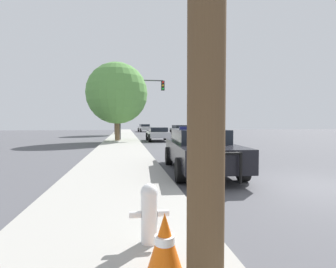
{
  "coord_description": "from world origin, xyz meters",
  "views": [
    {
      "loc": [
        -4.85,
        -5.98,
        1.66
      ],
      "look_at": [
        -1.74,
        12.8,
        0.84
      ],
      "focal_mm": 28.0,
      "sensor_mm": 36.0,
      "label": 1
    }
  ],
  "objects_px": {
    "car_background_midblock": "(158,133)",
    "car_background_oncoming": "(180,129)",
    "fire_hydrant": "(149,211)",
    "tree_sidewalk_far": "(116,101)",
    "tree_sidewalk_mid": "(117,93)",
    "police_car": "(199,149)",
    "traffic_light": "(137,96)",
    "car_background_distant": "(144,128)",
    "traffic_cone": "(165,242)"
  },
  "relations": [
    {
      "from": "car_background_oncoming",
      "to": "tree_sidewalk_far",
      "type": "bearing_deg",
      "value": -7.25
    },
    {
      "from": "car_background_oncoming",
      "to": "traffic_light",
      "type": "bearing_deg",
      "value": 55.97
    },
    {
      "from": "car_background_distant",
      "to": "car_background_oncoming",
      "type": "distance_m",
      "value": 12.98
    },
    {
      "from": "car_background_distant",
      "to": "tree_sidewalk_mid",
      "type": "relative_size",
      "value": 0.7
    },
    {
      "from": "tree_sidewalk_mid",
      "to": "traffic_cone",
      "type": "bearing_deg",
      "value": -87.08
    },
    {
      "from": "police_car",
      "to": "tree_sidewalk_far",
      "type": "height_order",
      "value": "tree_sidewalk_far"
    },
    {
      "from": "car_background_oncoming",
      "to": "car_background_distant",
      "type": "bearing_deg",
      "value": -76.93
    },
    {
      "from": "tree_sidewalk_far",
      "to": "tree_sidewalk_mid",
      "type": "bearing_deg",
      "value": -87.71
    },
    {
      "from": "police_car",
      "to": "tree_sidewalk_mid",
      "type": "height_order",
      "value": "tree_sidewalk_mid"
    },
    {
      "from": "traffic_light",
      "to": "tree_sidewalk_mid",
      "type": "relative_size",
      "value": 0.84
    },
    {
      "from": "car_background_oncoming",
      "to": "tree_sidewalk_mid",
      "type": "height_order",
      "value": "tree_sidewalk_mid"
    },
    {
      "from": "car_background_midblock",
      "to": "car_background_distant",
      "type": "height_order",
      "value": "car_background_distant"
    },
    {
      "from": "fire_hydrant",
      "to": "car_background_distant",
      "type": "height_order",
      "value": "car_background_distant"
    },
    {
      "from": "car_background_distant",
      "to": "traffic_cone",
      "type": "relative_size",
      "value": 7.61
    },
    {
      "from": "traffic_light",
      "to": "car_background_distant",
      "type": "relative_size",
      "value": 1.19
    },
    {
      "from": "traffic_light",
      "to": "car_background_midblock",
      "type": "relative_size",
      "value": 1.42
    },
    {
      "from": "tree_sidewalk_mid",
      "to": "tree_sidewalk_far",
      "type": "xyz_separation_m",
      "value": [
        -0.53,
        13.15,
        0.41
      ]
    },
    {
      "from": "traffic_light",
      "to": "tree_sidewalk_far",
      "type": "height_order",
      "value": "tree_sidewalk_far"
    },
    {
      "from": "car_background_distant",
      "to": "car_background_oncoming",
      "type": "xyz_separation_m",
      "value": [
        4.0,
        -12.35,
        -0.03
      ]
    },
    {
      "from": "fire_hydrant",
      "to": "tree_sidewalk_mid",
      "type": "height_order",
      "value": "tree_sidewalk_mid"
    },
    {
      "from": "car_background_midblock",
      "to": "car_background_oncoming",
      "type": "height_order",
      "value": "car_background_oncoming"
    },
    {
      "from": "fire_hydrant",
      "to": "tree_sidewalk_far",
      "type": "distance_m",
      "value": 33.11
    },
    {
      "from": "police_car",
      "to": "tree_sidewalk_mid",
      "type": "bearing_deg",
      "value": -73.8
    },
    {
      "from": "traffic_cone",
      "to": "car_background_oncoming",
      "type": "bearing_deg",
      "value": 77.81
    },
    {
      "from": "traffic_light",
      "to": "car_background_distant",
      "type": "bearing_deg",
      "value": 84.26
    },
    {
      "from": "car_background_oncoming",
      "to": "tree_sidewalk_mid",
      "type": "xyz_separation_m",
      "value": [
        -8.2,
        -12.79,
        3.46
      ]
    },
    {
      "from": "car_background_oncoming",
      "to": "tree_sidewalk_mid",
      "type": "relative_size",
      "value": 0.68
    },
    {
      "from": "police_car",
      "to": "car_background_distant",
      "type": "xyz_separation_m",
      "value": [
        1.05,
        39.5,
        -0.02
      ]
    },
    {
      "from": "police_car",
      "to": "car_background_distant",
      "type": "height_order",
      "value": "police_car"
    },
    {
      "from": "fire_hydrant",
      "to": "car_background_midblock",
      "type": "height_order",
      "value": "car_background_midblock"
    },
    {
      "from": "fire_hydrant",
      "to": "car_background_oncoming",
      "type": "xyz_separation_m",
      "value": [
        7.25,
        32.47,
        0.19
      ]
    },
    {
      "from": "traffic_light",
      "to": "traffic_cone",
      "type": "height_order",
      "value": "traffic_light"
    },
    {
      "from": "police_car",
      "to": "traffic_light",
      "type": "relative_size",
      "value": 0.95
    },
    {
      "from": "tree_sidewalk_mid",
      "to": "tree_sidewalk_far",
      "type": "bearing_deg",
      "value": 92.29
    },
    {
      "from": "traffic_light",
      "to": "car_background_distant",
      "type": "distance_m",
      "value": 24.16
    },
    {
      "from": "car_background_midblock",
      "to": "car_background_oncoming",
      "type": "distance_m",
      "value": 12.9
    },
    {
      "from": "police_car",
      "to": "traffic_cone",
      "type": "relative_size",
      "value": 8.61
    },
    {
      "from": "fire_hydrant",
      "to": "tree_sidewalk_mid",
      "type": "xyz_separation_m",
      "value": [
        -0.95,
        19.68,
        3.64
      ]
    },
    {
      "from": "car_background_midblock",
      "to": "car_background_oncoming",
      "type": "bearing_deg",
      "value": 69.14
    },
    {
      "from": "tree_sidewalk_mid",
      "to": "tree_sidewalk_far",
      "type": "distance_m",
      "value": 13.17
    },
    {
      "from": "fire_hydrant",
      "to": "tree_sidewalk_far",
      "type": "bearing_deg",
      "value": 92.57
    },
    {
      "from": "tree_sidewalk_far",
      "to": "police_car",
      "type": "bearing_deg",
      "value": -82.38
    },
    {
      "from": "car_background_midblock",
      "to": "traffic_light",
      "type": "bearing_deg",
      "value": 161.7
    },
    {
      "from": "car_background_midblock",
      "to": "tree_sidewalk_mid",
      "type": "distance_m",
      "value": 5.09
    },
    {
      "from": "police_car",
      "to": "car_background_oncoming",
      "type": "bearing_deg",
      "value": -96.71
    },
    {
      "from": "car_background_distant",
      "to": "fire_hydrant",
      "type": "bearing_deg",
      "value": -99.11
    },
    {
      "from": "tree_sidewalk_far",
      "to": "car_background_oncoming",
      "type": "bearing_deg",
      "value": -2.37
    },
    {
      "from": "traffic_light",
      "to": "tree_sidewalk_mid",
      "type": "bearing_deg",
      "value": -143.73
    },
    {
      "from": "fire_hydrant",
      "to": "traffic_light",
      "type": "distance_m",
      "value": 21.32
    },
    {
      "from": "car_background_midblock",
      "to": "tree_sidewalk_mid",
      "type": "height_order",
      "value": "tree_sidewalk_mid"
    }
  ]
}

